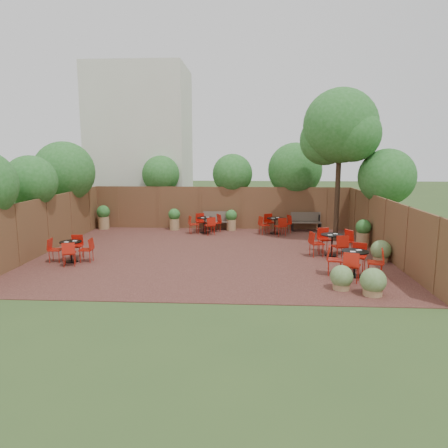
{
  "coord_description": "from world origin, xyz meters",
  "views": [
    {
      "loc": [
        1.23,
        -14.35,
        3.55
      ],
      "look_at": [
        0.38,
        0.5,
        1.0
      ],
      "focal_mm": 33.16,
      "sensor_mm": 36.0,
      "label": 1
    }
  ],
  "objects": [
    {
      "name": "courtyard_paving",
      "position": [
        0.0,
        0.0,
        0.01
      ],
      "size": [
        12.0,
        10.0,
        0.02
      ],
      "primitive_type": "cube",
      "color": "#391C17",
      "rests_on": "ground"
    },
    {
      "name": "bistro_tables",
      "position": [
        1.53,
        0.54,
        0.44
      ],
      "size": [
        10.41,
        7.92,
        0.87
      ],
      "color": "black",
      "rests_on": "courtyard_paving"
    },
    {
      "name": "fence_back",
      "position": [
        0.0,
        5.0,
        1.0
      ],
      "size": [
        12.0,
        0.08,
        2.0
      ],
      "primitive_type": "cube",
      "color": "brown",
      "rests_on": "ground"
    },
    {
      "name": "ground",
      "position": [
        0.0,
        0.0,
        0.0
      ],
      "size": [
        80.0,
        80.0,
        0.0
      ],
      "primitive_type": "plane",
      "color": "#354F23",
      "rests_on": "ground"
    },
    {
      "name": "park_bench_left",
      "position": [
        -0.14,
        4.62,
        0.46
      ],
      "size": [
        1.4,
        0.49,
        0.86
      ],
      "rotation": [
        0.0,
        0.0,
        0.03
      ],
      "color": "brown",
      "rests_on": "courtyard_paving"
    },
    {
      "name": "park_bench_right",
      "position": [
        3.93,
        4.62,
        0.46
      ],
      "size": [
        1.41,
        0.56,
        0.85
      ],
      "rotation": [
        0.0,
        0.0,
        0.09
      ],
      "color": "brown",
      "rests_on": "courtyard_paving"
    },
    {
      "name": "courtyard_tree",
      "position": [
        4.84,
        2.47,
        4.42
      ],
      "size": [
        2.99,
        2.92,
        6.05
      ],
      "rotation": [
        0.0,
        0.0,
        0.25
      ],
      "color": "black",
      "rests_on": "courtyard_paving"
    },
    {
      "name": "low_shrubs",
      "position": [
        4.68,
        -2.81,
        0.35
      ],
      "size": [
        2.55,
        4.02,
        0.72
      ],
      "color": "#94724A",
      "rests_on": "courtyard_paving"
    },
    {
      "name": "fence_left",
      "position": [
        -6.0,
        0.0,
        1.0
      ],
      "size": [
        0.08,
        10.0,
        2.0
      ],
      "primitive_type": "cube",
      "color": "brown",
      "rests_on": "ground"
    },
    {
      "name": "overhang_foliage",
      "position": [
        -1.41,
        3.02,
        2.68
      ],
      "size": [
        15.57,
        10.64,
        2.58
      ],
      "color": "#22611F",
      "rests_on": "ground"
    },
    {
      "name": "neighbour_building",
      "position": [
        -4.5,
        8.0,
        4.0
      ],
      "size": [
        5.0,
        4.0,
        8.0
      ],
      "primitive_type": "cube",
      "color": "beige",
      "rests_on": "ground"
    },
    {
      "name": "fence_right",
      "position": [
        6.0,
        0.0,
        1.0
      ],
      "size": [
        0.08,
        10.0,
        2.0
      ],
      "primitive_type": "cube",
      "color": "brown",
      "rests_on": "ground"
    },
    {
      "name": "planters",
      "position": [
        -0.65,
        3.7,
        0.58
      ],
      "size": [
        11.78,
        3.74,
        1.12
      ],
      "color": "#94724A",
      "rests_on": "courtyard_paving"
    }
  ]
}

